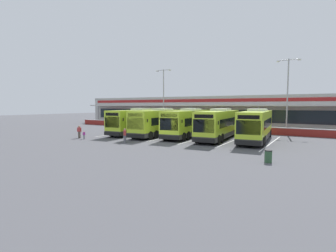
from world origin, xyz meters
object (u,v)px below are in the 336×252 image
at_px(coach_bus_left_centre, 159,123).
at_px(coach_bus_leftmost, 138,122).
at_px(coach_bus_centre, 189,123).
at_px(coach_bus_rightmost, 256,126).
at_px(pedestrian_child, 84,135).
at_px(pedestrian_with_handbag, 125,135).
at_px(litter_bin, 268,156).
at_px(lamp_post_west, 164,94).
at_px(coach_bus_right_centre, 219,125).
at_px(lamp_post_centre, 288,91).
at_px(pedestrian_in_dark_coat, 79,131).

bearing_deg(coach_bus_left_centre, coach_bus_leftmost, 175.64).
height_order(coach_bus_centre, coach_bus_rightmost, same).
relative_size(coach_bus_leftmost, coach_bus_left_centre, 1.00).
xyz_separation_m(coach_bus_leftmost, pedestrian_child, (-1.71, -8.62, -1.24)).
relative_size(pedestrian_with_handbag, litter_bin, 1.74).
xyz_separation_m(coach_bus_centre, coach_bus_rightmost, (8.72, 0.35, 0.00)).
distance_m(coach_bus_leftmost, coach_bus_rightmost, 16.86).
distance_m(coach_bus_leftmost, litter_bin, 22.70).
bearing_deg(coach_bus_leftmost, litter_bin, -27.15).
distance_m(coach_bus_left_centre, pedestrian_child, 10.16).
xyz_separation_m(coach_bus_centre, lamp_post_west, (-10.63, 10.46, 4.50)).
relative_size(coach_bus_leftmost, coach_bus_centre, 1.00).
distance_m(coach_bus_centre, pedestrian_with_handbag, 9.61).
bearing_deg(coach_bus_centre, coach_bus_left_centre, -167.20).
distance_m(coach_bus_right_centre, lamp_post_centre, 13.69).
relative_size(coach_bus_rightmost, pedestrian_child, 12.27).
height_order(coach_bus_left_centre, coach_bus_right_centre, same).
height_order(pedestrian_child, litter_bin, pedestrian_child).
bearing_deg(lamp_post_centre, pedestrian_with_handbag, -125.55).
bearing_deg(coach_bus_right_centre, litter_bin, -54.33).
bearing_deg(coach_bus_left_centre, pedestrian_with_handbag, -85.53).
height_order(lamp_post_west, litter_bin, lamp_post_west).
bearing_deg(lamp_post_centre, coach_bus_rightmost, -100.89).
height_order(pedestrian_in_dark_coat, litter_bin, pedestrian_in_dark_coat).
relative_size(coach_bus_leftmost, coach_bus_rightmost, 1.00).
relative_size(coach_bus_rightmost, pedestrian_with_handbag, 7.61).
distance_m(coach_bus_left_centre, pedestrian_in_dark_coat, 10.64).
bearing_deg(lamp_post_west, lamp_post_centre, 1.52).
distance_m(coach_bus_centre, lamp_post_centre, 16.07).
bearing_deg(litter_bin, coach_bus_centre, 137.72).
distance_m(coach_bus_right_centre, lamp_post_west, 18.88).
relative_size(coach_bus_rightmost, litter_bin, 13.25).
height_order(coach_bus_left_centre, pedestrian_child, coach_bus_left_centre).
bearing_deg(lamp_post_centre, coach_bus_right_centre, -120.04).
bearing_deg(coach_bus_right_centre, coach_bus_centre, 177.84).
bearing_deg(coach_bus_centre, coach_bus_leftmost, -175.59).
relative_size(coach_bus_centre, lamp_post_west, 1.12).
xyz_separation_m(coach_bus_rightmost, lamp_post_centre, (2.06, 10.69, 4.50)).
bearing_deg(litter_bin, coach_bus_leftmost, 152.85).
xyz_separation_m(coach_bus_right_centre, pedestrian_in_dark_coat, (-15.40, -8.74, -0.91)).
bearing_deg(pedestrian_with_handbag, lamp_post_west, 110.30).
height_order(lamp_post_centre, litter_bin, lamp_post_centre).
bearing_deg(litter_bin, coach_bus_right_centre, 125.67).
distance_m(coach_bus_left_centre, pedestrian_with_handbag, 8.06).
height_order(coach_bus_leftmost, litter_bin, coach_bus_leftmost).
bearing_deg(litter_bin, coach_bus_rightmost, 106.44).
relative_size(coach_bus_leftmost, coach_bus_right_centre, 1.00).
bearing_deg(pedestrian_in_dark_coat, coach_bus_rightmost, 25.01).
bearing_deg(pedestrian_with_handbag, lamp_post_centre, 54.45).
bearing_deg(coach_bus_right_centre, coach_bus_rightmost, 6.57).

